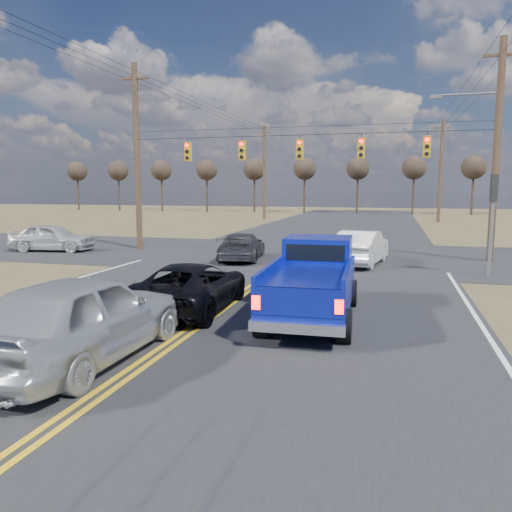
% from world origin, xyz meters
% --- Properties ---
extents(ground, '(160.00, 160.00, 0.00)m').
position_xyz_m(ground, '(0.00, 0.00, 0.00)').
color(ground, brown).
rests_on(ground, ground).
extents(road_main, '(14.00, 120.00, 0.02)m').
position_xyz_m(road_main, '(0.00, 10.00, 0.00)').
color(road_main, '#28282B').
rests_on(road_main, ground).
extents(road_cross, '(120.00, 12.00, 0.02)m').
position_xyz_m(road_cross, '(0.00, 18.00, 0.00)').
color(road_cross, '#28282B').
rests_on(road_cross, ground).
extents(signal_gantry, '(19.60, 4.83, 10.00)m').
position_xyz_m(signal_gantry, '(0.50, 17.79, 5.06)').
color(signal_gantry, '#473323').
rests_on(signal_gantry, ground).
extents(utility_poles, '(19.60, 58.32, 10.00)m').
position_xyz_m(utility_poles, '(0.00, 17.00, 5.23)').
color(utility_poles, '#473323').
rests_on(utility_poles, ground).
extents(treeline, '(87.00, 117.80, 7.40)m').
position_xyz_m(treeline, '(0.00, 26.96, 5.70)').
color(treeline, '#33261C').
rests_on(treeline, ground).
extents(pickup_truck, '(2.34, 5.50, 2.04)m').
position_xyz_m(pickup_truck, '(2.63, 5.75, 0.99)').
color(pickup_truck, black).
rests_on(pickup_truck, ground).
extents(silver_suv, '(2.25, 5.32, 1.79)m').
position_xyz_m(silver_suv, '(-1.23, 1.30, 0.90)').
color(silver_suv, '#A7ABAF').
rests_on(silver_suv, ground).
extents(black_suv, '(2.41, 4.91, 1.34)m').
position_xyz_m(black_suv, '(-0.80, 5.79, 0.67)').
color(black_suv, black).
rests_on(black_suv, ground).
extents(white_car_queue, '(2.33, 4.87, 1.54)m').
position_xyz_m(white_car_queue, '(3.28, 15.50, 0.77)').
color(white_car_queue, silver).
rests_on(white_car_queue, ground).
extents(dgrey_car_queue, '(2.38, 4.65, 1.29)m').
position_xyz_m(dgrey_car_queue, '(-2.29, 15.50, 0.65)').
color(dgrey_car_queue, '#35353A').
rests_on(dgrey_car_queue, ground).
extents(cross_car_west, '(2.44, 4.62, 1.50)m').
position_xyz_m(cross_car_west, '(-13.09, 15.86, 0.75)').
color(cross_car_west, silver).
rests_on(cross_car_west, ground).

